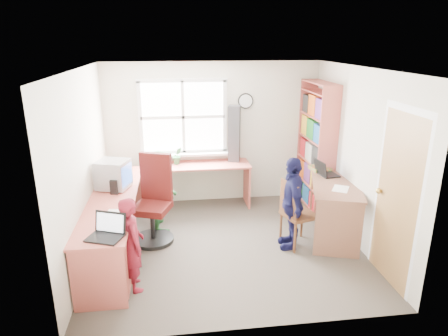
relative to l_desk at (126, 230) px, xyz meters
name	(u,v)px	position (x,y,z in m)	size (l,w,h in m)	color
room	(226,159)	(1.32, 0.38, 0.76)	(3.64, 3.44, 2.44)	#413A33
l_desk	(126,230)	(0.00, 0.00, 0.00)	(2.38, 2.95, 0.75)	#CE5F52
right_desk	(335,197)	(2.89, 0.43, 0.13)	(1.02, 1.52, 0.80)	brown
bookshelf	(316,149)	(2.96, 1.47, 0.55)	(0.30, 1.02, 2.10)	#CE5F52
swivel_chair	(154,204)	(0.33, 0.61, 0.08)	(0.73, 0.73, 1.24)	black
wooden_chair	(295,211)	(2.23, 0.16, 0.06)	(0.51, 0.51, 0.95)	brown
crt_monitor	(113,175)	(-0.21, 0.73, 0.50)	(0.50, 0.47, 0.40)	#A2A2A7
laptop_left	(107,231)	(-0.10, -0.72, 0.35)	(0.44, 0.40, 0.24)	black
laptop_right	(325,172)	(2.85, 0.76, 0.40)	(0.33, 0.38, 0.23)	black
speaker_a	(114,187)	(-0.18, 0.53, 0.39)	(0.11, 0.11, 0.20)	black
speaker_b	(122,172)	(-0.15, 1.17, 0.39)	(0.12, 0.12, 0.19)	black
cd_tower	(234,134)	(1.65, 1.82, 0.77)	(0.23, 0.22, 0.95)	black
game_box	(320,168)	(2.87, 1.00, 0.37)	(0.31, 0.31, 0.06)	red
paper_a	(114,214)	(-0.10, -0.15, 0.30)	(0.24, 0.31, 0.00)	white
paper_b	(341,189)	(2.86, 0.18, 0.35)	(0.31, 0.34, 0.00)	white
potted_plant	(177,156)	(0.69, 1.77, 0.44)	(0.16, 0.13, 0.29)	#2B6C38
person_red	(132,244)	(0.13, -0.56, 0.10)	(0.41, 0.27, 1.11)	maroon
person_green	(161,190)	(0.41, 1.01, 0.14)	(0.58, 0.45, 1.19)	#2F7639
person_navy	(292,203)	(2.18, 0.16, 0.18)	(0.75, 0.31, 1.28)	#13143D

